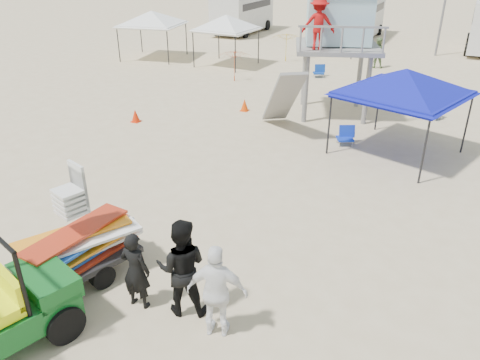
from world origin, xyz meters
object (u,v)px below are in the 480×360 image
at_px(surf_trailer, 83,238).
at_px(man_left, 136,270).
at_px(lifeguard_tower, 338,18).
at_px(canopy_blue, 406,73).

height_order(surf_trailer, man_left, surf_trailer).
height_order(surf_trailer, lifeguard_tower, lifeguard_tower).
height_order(lifeguard_tower, canopy_blue, lifeguard_tower).
bearing_deg(man_left, lifeguard_tower, -93.91).
relative_size(surf_trailer, lifeguard_tower, 0.51).
bearing_deg(surf_trailer, canopy_blue, 63.37).
bearing_deg(surf_trailer, man_left, -11.20).
bearing_deg(canopy_blue, man_left, -108.28).
bearing_deg(canopy_blue, surf_trailer, -116.63).
height_order(surf_trailer, canopy_blue, canopy_blue).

